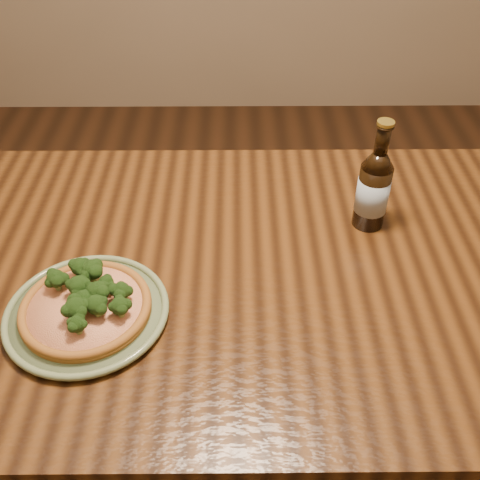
{
  "coord_description": "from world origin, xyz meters",
  "views": [
    {
      "loc": [
        0.1,
        -0.75,
        1.55
      ],
      "look_at": [
        0.11,
        0.1,
        0.82
      ],
      "focal_mm": 42.0,
      "sensor_mm": 36.0,
      "label": 1
    }
  ],
  "objects_px": {
    "pizza": "(86,304)",
    "beer_bottle": "(373,189)",
    "table": "(190,296)",
    "plate": "(87,312)"
  },
  "relations": [
    {
      "from": "table",
      "to": "beer_bottle",
      "type": "relative_size",
      "value": 6.18
    },
    {
      "from": "table",
      "to": "beer_bottle",
      "type": "distance_m",
      "value": 0.46
    },
    {
      "from": "pizza",
      "to": "beer_bottle",
      "type": "height_order",
      "value": "beer_bottle"
    },
    {
      "from": "plate",
      "to": "beer_bottle",
      "type": "height_order",
      "value": "beer_bottle"
    },
    {
      "from": "pizza",
      "to": "beer_bottle",
      "type": "relative_size",
      "value": 0.95
    },
    {
      "from": "beer_bottle",
      "to": "pizza",
      "type": "bearing_deg",
      "value": -132.24
    },
    {
      "from": "pizza",
      "to": "beer_bottle",
      "type": "xyz_separation_m",
      "value": [
        0.58,
        0.27,
        0.07
      ]
    },
    {
      "from": "plate",
      "to": "beer_bottle",
      "type": "bearing_deg",
      "value": 25.43
    },
    {
      "from": "pizza",
      "to": "table",
      "type": "bearing_deg",
      "value": 37.76
    },
    {
      "from": "plate",
      "to": "beer_bottle",
      "type": "relative_size",
      "value": 1.2
    }
  ]
}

